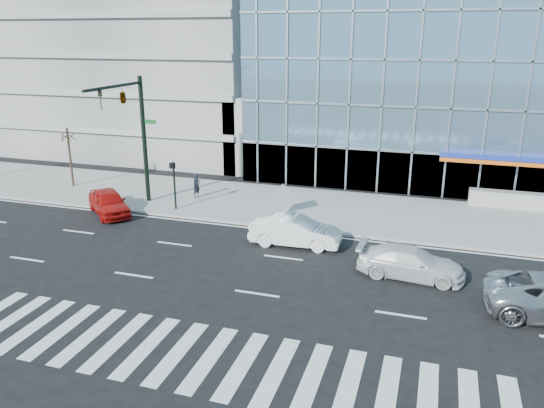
{
  "coord_description": "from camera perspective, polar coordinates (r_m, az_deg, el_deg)",
  "views": [
    {
      "loc": [
        6.76,
        -23.24,
        10.58
      ],
      "look_at": [
        -1.54,
        3.0,
        1.74
      ],
      "focal_mm": 35.0,
      "sensor_mm": 36.0,
      "label": 1
    }
  ],
  "objects": [
    {
      "name": "traffic_signal",
      "position": [
        33.28,
        -15.09,
        9.59
      ],
      "size": [
        1.14,
        5.74,
        8.0
      ],
      "color": "black",
      "rests_on": "sidewalk"
    },
    {
      "name": "ramp_block",
      "position": [
        43.82,
        0.36,
        7.86
      ],
      "size": [
        6.0,
        8.0,
        6.0
      ],
      "primitive_type": "cube",
      "color": "gray",
      "rests_on": "ground"
    },
    {
      "name": "parking_garage",
      "position": [
        56.04,
        -11.47,
        16.89
      ],
      "size": [
        24.0,
        24.0,
        20.0
      ],
      "primitive_type": "cube",
      "color": "gray",
      "rests_on": "ground"
    },
    {
      "name": "theatre_building",
      "position": [
        49.86,
        26.54,
        12.46
      ],
      "size": [
        42.0,
        26.0,
        15.0
      ],
      "primitive_type": "cube",
      "color": "#6C97B5",
      "rests_on": "ground"
    },
    {
      "name": "ground",
      "position": [
        26.41,
        1.23,
        -5.8
      ],
      "size": [
        160.0,
        160.0,
        0.0
      ],
      "primitive_type": "plane",
      "color": "black",
      "rests_on": "ground"
    },
    {
      "name": "tilted_panel",
      "position": [
        32.25,
        1.38,
        0.64
      ],
      "size": [
        1.79,
        0.43,
        1.82
      ],
      "primitive_type": "cube",
      "rotation": [
        0.0,
        0.63,
        0.21
      ],
      "color": "#949494",
      "rests_on": "sidewalk"
    },
    {
      "name": "white_sedan",
      "position": [
        27.69,
        2.51,
        -2.92
      ],
      "size": [
        4.8,
        1.87,
        1.56
      ],
      "primitive_type": "imported",
      "rotation": [
        0.0,
        0.0,
        1.62
      ],
      "color": "white",
      "rests_on": "ground"
    },
    {
      "name": "street_tree_near",
      "position": [
        40.05,
        -21.13,
        6.85
      ],
      "size": [
        1.1,
        1.1,
        4.23
      ],
      "color": "#332319",
      "rests_on": "sidewalk"
    },
    {
      "name": "ped_signal_post",
      "position": [
        33.14,
        -10.53,
        2.76
      ],
      "size": [
        0.3,
        0.33,
        3.0
      ],
      "color": "black",
      "rests_on": "sidewalk"
    },
    {
      "name": "red_sedan",
      "position": [
        33.96,
        -17.15,
        0.19
      ],
      "size": [
        4.5,
        4.32,
        1.52
      ],
      "primitive_type": "imported",
      "rotation": [
        0.0,
        0.0,
        0.83
      ],
      "color": "#B3110D",
      "rests_on": "ground"
    },
    {
      "name": "sidewalk",
      "position": [
        33.64,
        5.08,
        -0.45
      ],
      "size": [
        120.0,
        8.0,
        0.15
      ],
      "primitive_type": "cube",
      "color": "gray",
      "rests_on": "ground"
    },
    {
      "name": "pedestrian",
      "position": [
        35.62,
        -8.12,
        1.95
      ],
      "size": [
        0.56,
        0.68,
        1.6
      ],
      "primitive_type": "imported",
      "rotation": [
        0.0,
        0.0,
        1.22
      ],
      "color": "black",
      "rests_on": "sidewalk"
    },
    {
      "name": "white_suv",
      "position": [
        24.97,
        14.68,
        -6.12
      ],
      "size": [
        4.9,
        2.22,
        1.39
      ],
      "primitive_type": "imported",
      "rotation": [
        0.0,
        0.0,
        1.51
      ],
      "color": "silver",
      "rests_on": "ground"
    }
  ]
}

